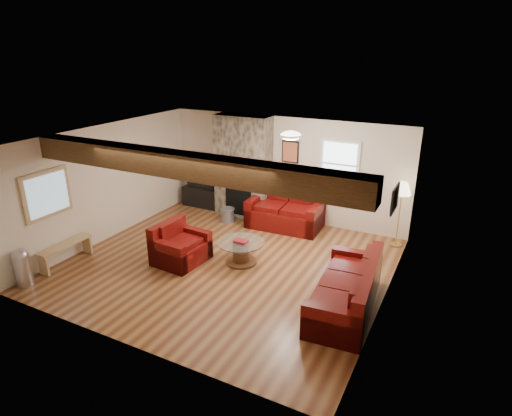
{
  "coord_description": "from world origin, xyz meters",
  "views": [
    {
      "loc": [
        3.92,
        -6.41,
        4.02
      ],
      "look_at": [
        0.43,
        0.4,
        1.12
      ],
      "focal_mm": 30.0,
      "sensor_mm": 36.0,
      "label": 1
    }
  ],
  "objects": [
    {
      "name": "hatch_window",
      "position": [
        -2.96,
        -1.5,
        1.45
      ],
      "size": [
        0.08,
        1.0,
        0.9
      ],
      "primitive_type": null,
      "color": "tan",
      "rests_on": "room"
    },
    {
      "name": "armchair_red",
      "position": [
        -0.87,
        -0.32,
        0.39
      ],
      "size": [
        0.92,
        1.03,
        0.78
      ],
      "primitive_type": null,
      "rotation": [
        0.0,
        0.0,
        1.5
      ],
      "color": "#400409",
      "rests_on": "floor"
    },
    {
      "name": "floor_lamp",
      "position": [
        2.8,
        2.38,
        1.21
      ],
      "size": [
        0.36,
        0.36,
        1.42
      ],
      "color": "tan",
      "rests_on": "floor"
    },
    {
      "name": "coffee_table",
      "position": [
        0.21,
        0.18,
        0.23
      ],
      "size": [
        0.93,
        0.93,
        0.48
      ],
      "color": "#432715",
      "rests_on": "floor"
    },
    {
      "name": "pine_bench",
      "position": [
        -2.83,
        -1.41,
        0.21
      ],
      "size": [
        0.26,
        1.13,
        0.42
      ],
      "primitive_type": null,
      "color": "tan",
      "rests_on": "floor"
    },
    {
      "name": "room",
      "position": [
        0.0,
        0.0,
        1.25
      ],
      "size": [
        8.0,
        8.0,
        8.0
      ],
      "color": "#5B3018",
      "rests_on": "ground"
    },
    {
      "name": "artwork_back",
      "position": [
        0.15,
        2.71,
        1.7
      ],
      "size": [
        0.42,
        0.06,
        0.52
      ],
      "primitive_type": null,
      "color": "black",
      "rests_on": "room"
    },
    {
      "name": "pedal_bin",
      "position": [
        -2.81,
        -2.33,
        0.36
      ],
      "size": [
        0.3,
        0.3,
        0.72
      ],
      "primitive_type": null,
      "rotation": [
        0.0,
        0.0,
        -0.03
      ],
      "color": "#B3B3B8",
      "rests_on": "floor"
    },
    {
      "name": "ceiling_dome",
      "position": [
        0.9,
        0.9,
        2.44
      ],
      "size": [
        0.4,
        0.4,
        0.18
      ],
      "primitive_type": null,
      "color": "white",
      "rests_on": "room"
    },
    {
      "name": "tv_cabinet",
      "position": [
        -2.26,
        2.53,
        0.26
      ],
      "size": [
        1.04,
        0.42,
        0.52
      ],
      "primitive_type": "cube",
      "color": "black",
      "rests_on": "floor"
    },
    {
      "name": "loveseat",
      "position": [
        0.27,
        2.23,
        0.45
      ],
      "size": [
        1.75,
        1.06,
        0.9
      ],
      "primitive_type": null,
      "rotation": [
        0.0,
        0.0,
        0.05
      ],
      "color": "#400409",
      "rests_on": "floor"
    },
    {
      "name": "coal_bucket",
      "position": [
        -1.11,
        1.9,
        0.17
      ],
      "size": [
        0.37,
        0.37,
        0.34
      ],
      "primitive_type": null,
      "color": "slate",
      "rests_on": "floor"
    },
    {
      "name": "sofa_three",
      "position": [
        2.48,
        -0.44,
        0.41
      ],
      "size": [
        1.05,
        2.17,
        0.81
      ],
      "primitive_type": null,
      "rotation": [
        0.0,
        0.0,
        -1.49
      ],
      "color": "#400409",
      "rests_on": "floor"
    },
    {
      "name": "back_window",
      "position": [
        1.35,
        2.71,
        1.55
      ],
      "size": [
        0.9,
        0.08,
        1.1
      ],
      "primitive_type": null,
      "color": "white",
      "rests_on": "room"
    },
    {
      "name": "oak_beam",
      "position": [
        0.0,
        -1.25,
        2.31
      ],
      "size": [
        6.0,
        0.36,
        0.38
      ],
      "primitive_type": "cube",
      "color": "black",
      "rests_on": "room"
    },
    {
      "name": "chimney_breast",
      "position": [
        -1.0,
        2.49,
        1.22
      ],
      "size": [
        1.4,
        0.67,
        2.5
      ],
      "color": "#353029",
      "rests_on": "floor"
    },
    {
      "name": "artwork_right",
      "position": [
        2.96,
        0.3,
        1.75
      ],
      "size": [
        0.06,
        0.55,
        0.42
      ],
      "primitive_type": null,
      "color": "black",
      "rests_on": "room"
    },
    {
      "name": "television",
      "position": [
        -2.26,
        2.53,
        0.76
      ],
      "size": [
        0.83,
        0.11,
        0.48
      ],
      "primitive_type": "imported",
      "color": "black",
      "rests_on": "tv_cabinet"
    }
  ]
}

